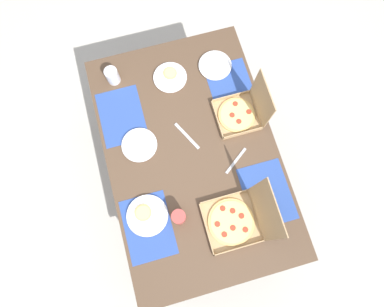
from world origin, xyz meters
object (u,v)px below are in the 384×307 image
(plate_far_right, at_px, (147,215))
(plate_far_left, at_px, (170,77))
(pizza_box_corner_left, at_px, (242,112))
(cup_red, at_px, (112,76))
(plate_near_left, at_px, (139,145))
(plate_middle, at_px, (215,66))
(pizza_box_center, at_px, (239,219))
(cup_dark, at_px, (179,217))

(plate_far_right, height_order, plate_far_left, same)
(pizza_box_corner_left, xyz_separation_m, cup_red, (-0.43, -0.69, 0.01))
(plate_far_right, xyz_separation_m, plate_near_left, (-0.41, 0.05, -0.00))
(plate_middle, height_order, plate_far_left, plate_far_left)
(plate_far_left, xyz_separation_m, plate_near_left, (0.38, -0.29, -0.00))
(cup_red, bearing_deg, pizza_box_center, 25.02)
(cup_dark, bearing_deg, pizza_box_corner_left, 133.48)
(pizza_box_corner_left, bearing_deg, pizza_box_center, -19.58)
(plate_middle, xyz_separation_m, cup_dark, (0.85, -0.46, 0.05))
(plate_near_left, xyz_separation_m, cup_red, (-0.46, -0.05, 0.05))
(pizza_box_center, height_order, plate_near_left, pizza_box_center)
(plate_middle, height_order, cup_red, cup_red)
(plate_middle, bearing_deg, cup_red, -97.07)
(plate_far_left, height_order, plate_near_left, plate_far_left)
(cup_red, bearing_deg, plate_far_right, 0.04)
(pizza_box_center, relative_size, cup_red, 3.09)
(pizza_box_center, bearing_deg, plate_middle, 170.82)
(plate_middle, xyz_separation_m, cup_red, (-0.08, -0.63, 0.05))
(plate_middle, bearing_deg, pizza_box_corner_left, 9.34)
(plate_middle, bearing_deg, plate_near_left, -56.71)
(cup_red, bearing_deg, plate_far_left, 76.69)
(plate_middle, bearing_deg, pizza_box_center, -9.18)
(cup_red, distance_m, cup_dark, 0.94)
(pizza_box_corner_left, distance_m, cup_dark, 0.72)
(plate_far_right, height_order, plate_middle, plate_far_right)
(pizza_box_corner_left, height_order, plate_far_right, pizza_box_corner_left)
(plate_far_right, relative_size, cup_dark, 2.12)
(cup_red, xyz_separation_m, cup_dark, (0.93, 0.17, 0.00))
(pizza_box_center, distance_m, cup_dark, 0.33)
(plate_far_right, distance_m, plate_far_left, 0.86)
(cup_dark, bearing_deg, plate_far_right, -109.55)
(cup_red, bearing_deg, pizza_box_corner_left, 57.95)
(pizza_box_center, height_order, cup_dark, pizza_box_center)
(plate_near_left, bearing_deg, plate_far_right, -7.46)
(plate_middle, distance_m, cup_dark, 0.97)
(pizza_box_corner_left, xyz_separation_m, plate_near_left, (0.03, -0.64, -0.04))
(pizza_box_corner_left, height_order, cup_dark, pizza_box_corner_left)
(pizza_box_corner_left, height_order, plate_middle, pizza_box_corner_left)
(plate_far_right, bearing_deg, plate_far_left, 156.70)
(pizza_box_center, distance_m, plate_far_left, 0.96)
(pizza_box_corner_left, xyz_separation_m, plate_middle, (-0.35, -0.06, -0.04))
(pizza_box_center, bearing_deg, pizza_box_corner_left, 160.42)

